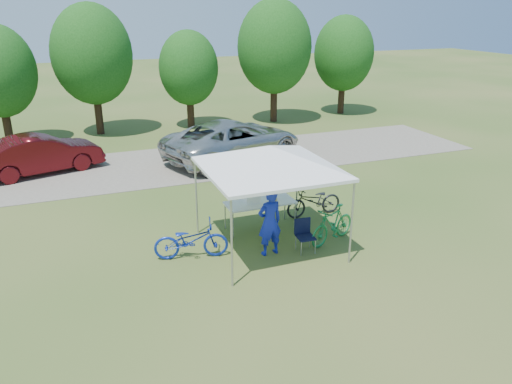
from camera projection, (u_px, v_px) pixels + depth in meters
ground at (269, 247)px, 13.00m from camera, size 100.00×100.00×0.00m
gravel_strip at (192, 162)px, 19.98m from camera, size 24.00×5.00×0.02m
canopy at (270, 149)px, 12.07m from camera, size 4.53×4.53×3.00m
treeline at (152, 58)px, 23.93m from camera, size 24.89×4.28×6.30m
folding_table at (260, 203)px, 13.82m from camera, size 1.94×0.81×0.80m
folding_chair at (304, 232)px, 12.67m from camera, size 0.46×0.48×0.84m
cooler at (252, 198)px, 13.68m from camera, size 0.41×0.28×0.30m
ice_cream_cup at (276, 199)px, 13.91m from camera, size 0.08×0.08×0.06m
cyclist at (270, 222)px, 12.34m from camera, size 0.68×0.48×1.75m
bike_blue at (191, 240)px, 12.29m from camera, size 1.92×1.01×0.96m
bike_green at (332, 224)px, 13.11m from camera, size 1.72×1.08×1.00m
bike_dark at (314, 201)px, 14.78m from camera, size 1.77×0.65×0.92m
minivan at (233, 140)px, 20.03m from camera, size 6.41×4.51×1.62m
sedan at (41, 154)px, 18.49m from camera, size 4.59×2.68×1.43m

